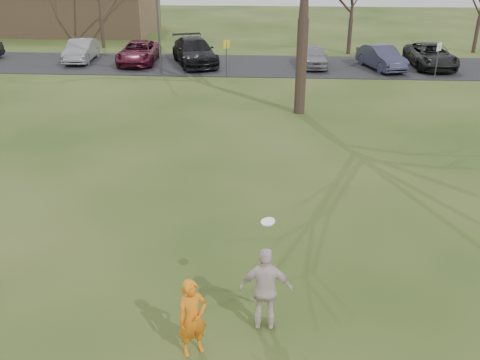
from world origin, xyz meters
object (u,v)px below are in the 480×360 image
Objects in this scene: car_3 at (194,51)px; car_5 at (382,57)px; car_1 at (81,50)px; lamp_post at (157,4)px; player_defender at (192,318)px; car_2 at (139,52)px; catching_play at (266,289)px; car_6 at (431,56)px; car_4 at (314,56)px; building at (38,9)px.

car_3 reaches higher than car_5.
lamp_post is (5.88, -2.97, 3.23)m from car_1.
player_defender is 0.29× the size of car_3.
catching_play is at bearing -73.74° from car_2.
player_defender is 0.38× the size of car_1.
car_1 is 0.68× the size of lamp_post.
car_6 is at bearing 34.37° from player_defender.
car_4 is 7.29m from car_6.
car_5 is (19.25, -1.02, 0.00)m from car_1.
car_3 is at bearing 178.34° from car_6.
car_1 is at bearing 157.36° from car_3.
catching_play is 43.29m from building.
car_2 is (-7.42, 25.88, -0.08)m from player_defender.
lamp_post is at bearing -56.23° from car_2.
car_1 is at bearing 80.90° from player_defender.
catching_play is at bearing -3.18° from player_defender.
car_5 is 13.90m from lamp_post.
player_defender is at bearing -71.46° from car_1.
car_3 is 1.08× the size of car_6.
car_3 is at bearing 177.37° from car_4.
player_defender is 26.40m from car_5.
player_defender is 28.53m from car_1.
car_2 is at bearing 159.21° from car_3.
lamp_post reaches higher than car_1.
car_2 is at bearing 178.06° from car_6.
car_6 reaches higher than car_1.
lamp_post reaches higher than car_2.
building reaches higher than car_5.
player_defender reaches higher than car_1.
car_6 is 0.25× the size of building.
player_defender is 0.26× the size of lamp_post.
car_5 is 25.29m from catching_play.
catching_play is (8.76, -25.12, 0.25)m from car_2.
car_6 is (3.15, 0.74, 0.01)m from car_5.
player_defender is 26.09m from car_3.
lamp_post reaches higher than car_4.
car_2 is at bearing 126.74° from lamp_post.
car_1 is 3.91m from car_2.
car_1 is 7.56m from car_3.
car_4 is 4.15m from car_5.
lamp_post reaches higher than building.
building is at bearing 130.13° from car_2.
building is at bearing 155.19° from car_6.
catching_play is (12.66, -25.44, 0.23)m from car_1.
car_1 is 1.00× the size of car_5.
car_2 is at bearing 159.51° from car_5.
catching_play reaches higher than car_1.
car_6 is at bearing -4.62° from car_5.
car_6 is (7.28, 0.34, 0.05)m from car_4.
car_3 is 11.72m from car_5.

